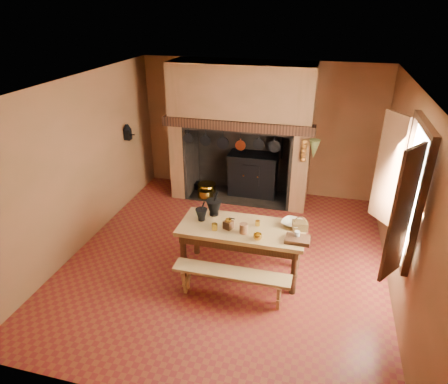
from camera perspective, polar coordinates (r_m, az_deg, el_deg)
name	(u,v)px	position (r m, az deg, el deg)	size (l,w,h in m)	color
floor	(227,257)	(6.68, 0.47, -9.34)	(5.50, 5.50, 0.00)	maroon
ceiling	(228,85)	(5.56, 0.57, 14.99)	(5.50, 5.50, 0.00)	silver
back_wall	(259,129)	(8.52, 5.09, 9.01)	(5.00, 0.02, 2.80)	brown
wall_left	(80,165)	(6.98, -19.87, 3.70)	(0.02, 5.50, 2.80)	brown
wall_right	(406,199)	(5.95, 24.55, -0.92)	(0.02, 5.50, 2.80)	brown
wall_front	(153,301)	(3.77, -10.10, -15.06)	(5.00, 0.02, 2.80)	brown
chimney_breast	(241,114)	(8.04, 2.50, 11.13)	(2.95, 0.96, 2.80)	brown
iron_range	(253,174)	(8.55, 4.22, 2.59)	(1.12, 0.55, 1.60)	black
hearth_pans	(206,190)	(8.73, -2.65, 0.33)	(0.51, 0.62, 0.20)	gold
hanging_pans	(233,143)	(7.71, 1.35, 7.00)	(1.92, 0.29, 0.27)	black
onion_string	(304,151)	(7.53, 11.33, 5.78)	(0.12, 0.10, 0.46)	#A55D1E
herb_bunch	(314,149)	(7.51, 12.74, 5.99)	(0.20, 0.20, 0.35)	#5D6931
window	(402,190)	(5.45, 24.13, 0.24)	(0.39, 1.75, 1.76)	white
wall_coffee_mill	(127,131)	(8.14, -13.62, 8.46)	(0.23, 0.16, 0.31)	black
work_table	(242,234)	(6.00, 2.57, -6.04)	(1.86, 0.83, 0.81)	tan
bench_front	(232,278)	(5.67, 1.08, -12.25)	(1.65, 0.29, 0.46)	tan
bench_back	(251,228)	(6.77, 3.83, -5.14)	(1.75, 0.31, 0.49)	tan
mortar_large	(214,207)	(6.19, -1.45, -2.15)	(0.24, 0.24, 0.42)	black
mortar_small	(201,214)	(6.06, -3.24, -3.16)	(0.19, 0.19, 0.32)	black
coffee_grinder	(228,224)	(5.86, 0.64, -4.60)	(0.18, 0.16, 0.19)	#3C2113
brass_mug_a	(215,227)	(5.84, -1.36, -4.99)	(0.09, 0.09, 0.10)	gold
brass_mug_b	(258,223)	(5.97, 4.82, -4.44)	(0.07, 0.07, 0.08)	gold
mixing_bowl	(293,223)	(6.02, 9.79, -4.45)	(0.32, 0.32, 0.08)	beige
stoneware_crock	(243,228)	(5.75, 2.80, -5.22)	(0.12, 0.12, 0.15)	brown
glass_jar	(297,235)	(5.69, 10.40, -6.12)	(0.07, 0.07, 0.13)	beige
wicker_basket	(300,225)	(5.94, 10.80, -4.68)	(0.25, 0.19, 0.21)	#483215
wooden_tray	(298,239)	(5.67, 10.48, -6.69)	(0.34, 0.24, 0.06)	#3C2113
brass_cup	(258,237)	(5.62, 4.82, -6.40)	(0.12, 0.12, 0.10)	gold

